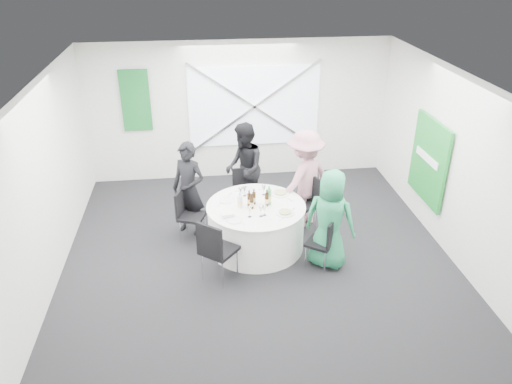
{
  "coord_description": "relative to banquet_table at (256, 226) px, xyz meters",
  "views": [
    {
      "loc": [
        -0.83,
        -6.59,
        4.51
      ],
      "look_at": [
        0.0,
        0.2,
        1.0
      ],
      "focal_mm": 35.0,
      "sensor_mm": 36.0,
      "label": 1
    }
  ],
  "objects": [
    {
      "name": "clear_water_bottle",
      "position": [
        -0.25,
        -0.02,
        0.48
      ],
      "size": [
        0.08,
        0.08,
        0.27
      ],
      "color": "silver",
      "rests_on": "banquet_table"
    },
    {
      "name": "knife_a",
      "position": [
        -0.57,
        0.09,
        0.38
      ],
      "size": [
        0.08,
        0.14,
        0.01
      ],
      "primitive_type": "cube",
      "rotation": [
        0.0,
        0.0,
        2.68
      ],
      "color": "silver",
      "rests_on": "banquet_table"
    },
    {
      "name": "wine_glass_e",
      "position": [
        0.03,
        -0.34,
        0.5
      ],
      "size": [
        0.07,
        0.07,
        0.17
      ],
      "color": "white",
      "rests_on": "banquet_table"
    },
    {
      "name": "wine_glass_d",
      "position": [
        -0.14,
        0.35,
        0.5
      ],
      "size": [
        0.07,
        0.07,
        0.17
      ],
      "color": "white",
      "rests_on": "banquet_table"
    },
    {
      "name": "green_water_bottle",
      "position": [
        0.21,
        0.02,
        0.5
      ],
      "size": [
        0.08,
        0.08,
        0.31
      ],
      "color": "green",
      "rests_on": "banquet_table"
    },
    {
      "name": "knife_c",
      "position": [
        -0.22,
        0.53,
        0.38
      ],
      "size": [
        0.15,
        0.03,
        0.01
      ],
      "primitive_type": "cube",
      "rotation": [
        0.0,
        0.0,
        1.66
      ],
      "color": "silver",
      "rests_on": "banquet_table"
    },
    {
      "name": "chair_back",
      "position": [
        -0.08,
        1.12,
        0.12
      ],
      "size": [
        0.42,
        0.43,
        0.86
      ],
      "rotation": [
        0.0,
        0.0,
        0.07
      ],
      "color": "black",
      "rests_on": "floor"
    },
    {
      "name": "plate_back",
      "position": [
        -0.07,
        0.52,
        0.39
      ],
      "size": [
        0.28,
        0.28,
        0.01
      ],
      "color": "white",
      "rests_on": "banquet_table"
    },
    {
      "name": "wall_right",
      "position": [
        3.0,
        -0.2,
        1.02
      ],
      "size": [
        0.0,
        6.0,
        6.0
      ],
      "primitive_type": "plane",
      "rotation": [
        1.57,
        0.0,
        -1.57
      ],
      "color": "silver",
      "rests_on": "floor"
    },
    {
      "name": "beer_bottle_d",
      "position": [
        -0.08,
        -0.08,
        0.48
      ],
      "size": [
        0.06,
        0.06,
        0.26
      ],
      "color": "#361D09",
      "rests_on": "banquet_table"
    },
    {
      "name": "wall_left",
      "position": [
        -3.0,
        -0.2,
        1.02
      ],
      "size": [
        0.0,
        6.0,
        6.0
      ],
      "primitive_type": "plane",
      "rotation": [
        1.57,
        0.0,
        1.57
      ],
      "color": "silver",
      "rests_on": "floor"
    },
    {
      "name": "person_woman_pink",
      "position": [
        0.91,
        0.66,
        0.48
      ],
      "size": [
        1.2,
        1.07,
        1.72
      ],
      "primitive_type": "imported",
      "rotation": [
        0.0,
        0.0,
        -2.52
      ],
      "color": "#BB7988",
      "rests_on": "floor"
    },
    {
      "name": "wine_glass_b",
      "position": [
        -0.21,
        0.31,
        0.5
      ],
      "size": [
        0.07,
        0.07,
        0.17
      ],
      "color": "white",
      "rests_on": "banquet_table"
    },
    {
      "name": "person_man_back_left",
      "position": [
        -1.04,
        0.62,
        0.42
      ],
      "size": [
        0.7,
        0.63,
        1.61
      ],
      "primitive_type": "imported",
      "rotation": [
        0.0,
        0.0,
        -0.54
      ],
      "color": "black",
      "rests_on": "floor"
    },
    {
      "name": "person_woman_green",
      "position": [
        1.03,
        -0.6,
        0.4
      ],
      "size": [
        0.91,
        0.82,
        1.57
      ],
      "primitive_type": "imported",
      "rotation": [
        0.0,
        0.0,
        2.61
      ],
      "color": "#25895A",
      "rests_on": "floor"
    },
    {
      "name": "wine_glass_c",
      "position": [
        0.17,
        0.35,
        0.5
      ],
      "size": [
        0.07,
        0.07,
        0.17
      ],
      "color": "white",
      "rests_on": "banquet_table"
    },
    {
      "name": "window_brace_a",
      "position": [
        0.3,
        2.72,
        1.12
      ],
      "size": [
        2.63,
        0.05,
        1.84
      ],
      "primitive_type": "cube",
      "rotation": [
        0.0,
        0.97,
        0.0
      ],
      "color": "silver",
      "rests_on": "window_panel"
    },
    {
      "name": "napkin",
      "position": [
        -0.47,
        -0.29,
        0.42
      ],
      "size": [
        0.2,
        0.15,
        0.05
      ],
      "primitive_type": "cube",
      "rotation": [
        0.0,
        0.0,
        0.14
      ],
      "color": "white",
      "rests_on": "plate_front_left"
    },
    {
      "name": "beer_bottle_b",
      "position": [
        -0.03,
        0.06,
        0.48
      ],
      "size": [
        0.06,
        0.06,
        0.26
      ],
      "color": "#361D09",
      "rests_on": "banquet_table"
    },
    {
      "name": "banquet_table",
      "position": [
        0.0,
        0.0,
        0.0
      ],
      "size": [
        1.56,
        1.56,
        0.76
      ],
      "color": "white",
      "rests_on": "floor"
    },
    {
      "name": "knife_e",
      "position": [
        0.53,
        -0.21,
        0.38
      ],
      "size": [
        0.11,
        0.13,
        0.01
      ],
      "primitive_type": "cube",
      "rotation": [
        0.0,
        0.0,
        -0.68
      ],
      "color": "silver",
      "rests_on": "banquet_table"
    },
    {
      "name": "chair_back_left",
      "position": [
        -1.09,
        0.39,
        0.13
      ],
      "size": [
        0.51,
        0.51,
        0.88
      ],
      "rotation": [
        0.0,
        0.0,
        1.23
      ],
      "color": "black",
      "rests_on": "floor"
    },
    {
      "name": "beer_bottle_a",
      "position": [
        -0.11,
        0.01,
        0.48
      ],
      "size": [
        0.06,
        0.06,
        0.27
      ],
      "color": "#361D09",
      "rests_on": "banquet_table"
    },
    {
      "name": "wall_front",
      "position": [
        0.0,
        -3.2,
        1.02
      ],
      "size": [
        6.0,
        0.0,
        6.0
      ],
      "primitive_type": "plane",
      "rotation": [
        -1.57,
        0.0,
        0.0
      ],
      "color": "silver",
      "rests_on": "floor"
    },
    {
      "name": "plate_back_left",
      "position": [
        -0.44,
        0.22,
        0.39
      ],
      "size": [
        0.25,
        0.25,
        0.01
      ],
      "color": "white",
      "rests_on": "banquet_table"
    },
    {
      "name": "fork_d",
      "position": [
        0.56,
        0.12,
        0.38
      ],
      "size": [
        0.09,
        0.14,
        0.01
      ],
      "primitive_type": "cube",
      "rotation": [
        0.0,
        0.0,
        0.51
      ],
      "color": "silver",
      "rests_on": "banquet_table"
    },
    {
      "name": "plate_front_left",
      "position": [
        -0.37,
        -0.41,
        0.39
      ],
      "size": [
        0.24,
        0.24,
        0.01
      ],
      "color": "white",
      "rests_on": "banquet_table"
    },
    {
      "name": "green_banner",
      "position": [
        -2.0,
        2.75,
        1.32
      ],
      "size": [
        0.55,
        0.04,
        1.2
      ],
      "primitive_type": "cube",
      "color": "#136126",
      "rests_on": "wall_back"
    },
    {
      "name": "chair_back_right",
      "position": [
        0.91,
        0.48,
        0.19
      ],
      "size": [
        0.6,
        0.6,
        0.97
      ],
      "rotation": [
        0.0,
        0.0,
        -1.08
      ],
      "color": "black",
      "rests_on": "floor"
    },
    {
      "name": "ceiling",
      "position": [
        0.0,
        -0.2,
        2.42
      ],
      "size": [
        6.0,
        6.0,
        0.0
      ],
      "primitive_type": "plane",
      "rotation": [
        3.14,
        0.0,
        0.0
      ],
      "color": "silver",
      "rests_on": "wall_back"
    },
    {
      "name": "person_man_back",
      "position": [
        -0.06,
        1.27,
        0.45
      ],
      "size": [
        0.48,
        0.83,
        1.66
      ],
      "primitive_type": "imported",
      "rotation": [
        0.0,
        0.0,
        -1.52
      ],
      "color": "black",
      "rests_on": "floor"
    },
    {
      "name": "window_panel",
      "position": [
        0.3,
        2.76,
        1.12
      ],
      "size": [
        2.6,
        0.03,
        1.6
      ],
      "primitive_type": "cube",
      "color": "white",
      "rests_on": "wall_back"
    },
    {
      "name": "chair_front_left",
      "position": [
        -0.69,
        -0.83,
        0.21
      ],
      "size": [
        0.64,
        0.64,
        1.0
      ],
      "rotation": [
        0.0,
        0.0,
        2.45
      ],
      "color": "black",
      "rests_on": "floor"
    },
    {
      "name": "beer_bottle_c",
      "position": [
        0.16,
        -0.03,
        0.49
      ],
      "size": [
        0.06,
        0.06,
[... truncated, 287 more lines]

